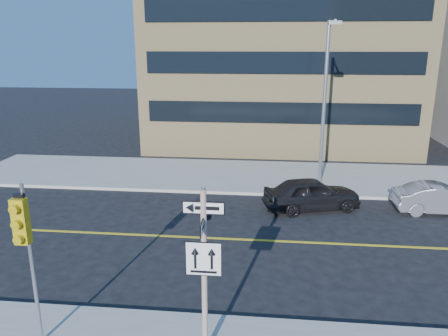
# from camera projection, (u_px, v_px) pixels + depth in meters

# --- Properties ---
(ground) EXTENTS (120.00, 120.00, 0.00)m
(ground) POSITION_uv_depth(u_px,v_px,m) (218.00, 298.00, 12.60)
(ground) COLOR black
(ground) RESTS_ON ground
(sign_pole) EXTENTS (0.92, 0.92, 4.06)m
(sign_pole) POSITION_uv_depth(u_px,v_px,m) (204.00, 264.00, 9.53)
(sign_pole) COLOR silver
(sign_pole) RESTS_ON near_sidewalk
(traffic_signal) EXTENTS (0.32, 0.45, 4.00)m
(traffic_signal) POSITION_uv_depth(u_px,v_px,m) (24.00, 234.00, 9.63)
(traffic_signal) COLOR gray
(traffic_signal) RESTS_ON near_sidewalk
(parked_car_a) EXTENTS (2.88, 4.55, 1.44)m
(parked_car_a) POSITION_uv_depth(u_px,v_px,m) (312.00, 194.00, 19.21)
(parked_car_a) COLOR black
(parked_car_a) RESTS_ON ground
(parked_car_b) EXTENTS (1.43, 3.89, 1.27)m
(parked_car_b) POSITION_uv_depth(u_px,v_px,m) (440.00, 199.00, 18.83)
(parked_car_b) COLOR slate
(parked_car_b) RESTS_ON ground
(streetlight_a) EXTENTS (0.55, 2.25, 8.00)m
(streetlight_a) POSITION_uv_depth(u_px,v_px,m) (325.00, 94.00, 21.19)
(streetlight_a) COLOR gray
(streetlight_a) RESTS_ON far_sidewalk
(building_brick) EXTENTS (18.00, 18.00, 18.00)m
(building_brick) POSITION_uv_depth(u_px,v_px,m) (281.00, 18.00, 33.85)
(building_brick) COLOR tan
(building_brick) RESTS_ON ground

